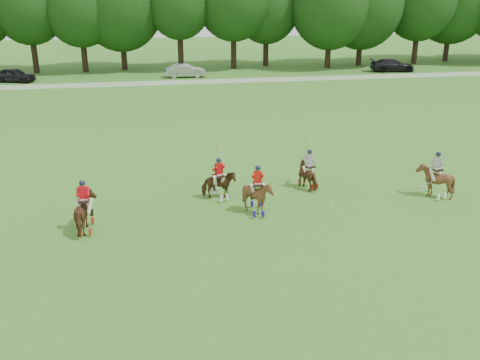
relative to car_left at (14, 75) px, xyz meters
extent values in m
plane|color=#2D6C1F|center=(18.58, -42.50, -0.76)|extent=(180.00, 180.00, 0.00)
cylinder|color=black|center=(1.14, 6.42, 1.73)|extent=(0.70, 0.70, 4.98)
ellipsoid|color=black|center=(1.14, 6.42, 7.52)|extent=(8.80, 8.80, 10.12)
cylinder|color=black|center=(6.95, 5.99, 1.56)|extent=(0.70, 0.70, 4.64)
ellipsoid|color=black|center=(6.95, 5.99, 7.18)|extent=(8.80, 8.80, 10.13)
cylinder|color=black|center=(11.59, 7.02, 1.39)|extent=(0.70, 0.70, 4.31)
ellipsoid|color=black|center=(11.59, 7.02, 7.55)|extent=(10.67, 10.67, 12.27)
cylinder|color=black|center=(18.54, 5.50, 1.86)|extent=(0.70, 0.70, 5.24)
ellipsoid|color=black|center=(18.54, 5.50, 7.50)|extent=(8.06, 8.06, 9.26)
cylinder|color=black|center=(25.20, 5.74, 1.83)|extent=(0.70, 0.70, 5.19)
cylinder|color=black|center=(29.64, 7.12, 1.48)|extent=(0.70, 0.70, 4.48)
ellipsoid|color=black|center=(29.64, 7.12, 6.94)|extent=(8.60, 8.60, 9.89)
cylinder|color=black|center=(37.11, 4.32, 1.34)|extent=(0.70, 0.70, 4.21)
ellipsoid|color=black|center=(37.11, 4.32, 7.24)|extent=(10.11, 10.11, 11.63)
cylinder|color=black|center=(41.83, 5.67, 1.27)|extent=(0.70, 0.70, 4.07)
ellipsoid|color=black|center=(41.83, 5.67, 7.23)|extent=(10.46, 10.46, 12.03)
cylinder|color=black|center=(49.74, 5.88, 1.63)|extent=(0.70, 0.70, 4.79)
cylinder|color=black|center=(55.17, 7.42, 1.46)|extent=(0.70, 0.70, 4.44)
cube|color=white|center=(18.58, -4.50, -0.54)|extent=(120.00, 0.10, 0.44)
imported|color=black|center=(0.00, 0.00, 0.00)|extent=(4.82, 3.12, 1.53)
imported|color=#A2A2A7|center=(18.69, 0.00, -0.02)|extent=(4.58, 1.70, 1.50)
imported|color=black|center=(43.94, 0.00, 0.00)|extent=(5.48, 2.70, 1.53)
imported|color=#462712|center=(11.38, -39.79, 0.07)|extent=(0.90, 1.98, 1.67)
cube|color=black|center=(11.38, -39.79, 0.68)|extent=(0.44, 0.56, 0.08)
cylinder|color=tan|center=(11.08, -39.79, 0.60)|extent=(0.03, 0.21, 1.29)
imported|color=#462712|center=(17.63, -37.08, -0.05)|extent=(1.77, 1.65, 1.43)
cube|color=black|center=(17.63, -37.08, 0.48)|extent=(0.61, 0.68, 0.08)
cylinder|color=tan|center=(17.91, -36.97, 1.40)|extent=(0.31, 0.73, 1.08)
imported|color=#462712|center=(19.19, -39.16, 0.08)|extent=(1.50, 1.65, 1.68)
cube|color=black|center=(19.19, -39.16, 0.70)|extent=(0.49, 0.60, 0.08)
cylinder|color=tan|center=(19.49, -39.19, 0.62)|extent=(0.05, 0.21, 1.29)
imported|color=#462712|center=(22.52, -36.37, -0.06)|extent=(1.36, 1.82, 1.40)
cube|color=black|center=(22.52, -36.37, 0.45)|extent=(0.63, 0.69, 0.08)
cylinder|color=tan|center=(22.24, -36.49, 1.37)|extent=(0.33, 0.72, 1.08)
imported|color=#462712|center=(28.49, -38.62, 0.08)|extent=(1.66, 1.79, 1.69)
cube|color=black|center=(28.49, -38.62, 0.70)|extent=(0.55, 0.64, 0.08)
cylinder|color=tan|center=(28.20, -38.68, 0.62)|extent=(0.07, 0.21, 1.29)
sphere|color=white|center=(22.84, -39.25, -0.72)|extent=(0.09, 0.09, 0.09)
camera|label=1|loc=(14.45, -61.99, 9.57)|focal=40.00mm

